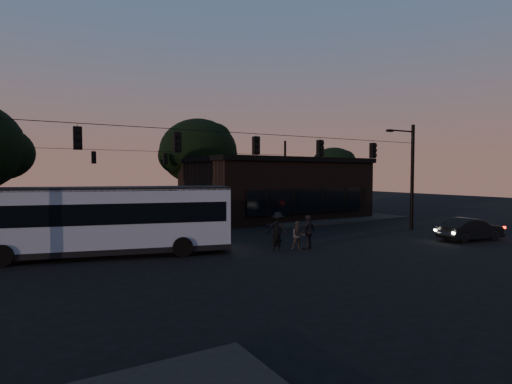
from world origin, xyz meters
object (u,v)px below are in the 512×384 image
bus (106,217)px  pedestrian_c (308,232)px  building (274,188)px  pedestrian_d (278,229)px  pedestrian_a (277,236)px  pedestrian_b (298,236)px  car (470,229)px

bus → pedestrian_c: (9.60, -3.61, -0.97)m
building → pedestrian_d: building is taller
pedestrian_a → pedestrian_c: bearing=4.7°
pedestrian_c → pedestrian_b: bearing=-13.2°
building → pedestrian_a: 16.51m
pedestrian_c → pedestrian_d: pedestrian_d is taller
pedestrian_c → pedestrian_a: bearing=-27.2°
pedestrian_b → bus: bearing=179.9°
car → pedestrian_c: 10.45m
pedestrian_a → pedestrian_b: (1.10, -0.35, -0.02)m
pedestrian_d → bus: bearing=31.1°
pedestrian_b → pedestrian_c: 0.74m
pedestrian_c → bus: bearing=-38.9°
bus → pedestrian_d: size_ratio=6.51×
pedestrian_a → building: bearing=71.1°
building → car: (3.05, -16.93, -2.03)m
bus → pedestrian_b: bearing=-7.7°
car → pedestrian_d: bearing=76.8°
pedestrian_a → bus: bearing=170.6°
building → pedestrian_b: (-7.73, -14.17, -1.94)m
bus → pedestrian_b: size_ratio=7.98×
pedestrian_c → pedestrian_d: (-0.93, 1.57, 0.03)m
bus → car: bearing=-3.3°
building → bus: bearing=-147.7°
pedestrian_d → car: bearing=-157.5°
car → pedestrian_b: pedestrian_b is taller
car → pedestrian_d: (-10.98, 4.39, 0.26)m
building → pedestrian_a: bearing=-122.6°
bus → pedestrian_b: (8.89, -3.67, -1.12)m
building → bus: (-16.61, -10.50, -0.82)m
pedestrian_b → pedestrian_c: (0.72, 0.06, 0.15)m
bus → pedestrian_c: 10.31m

